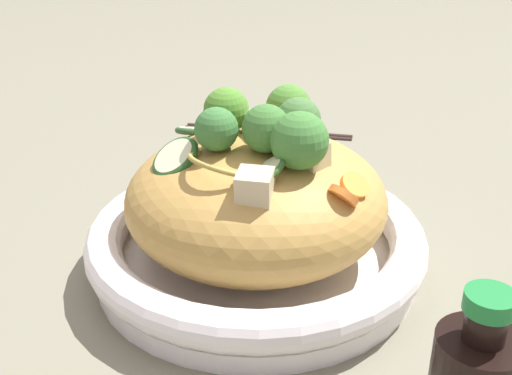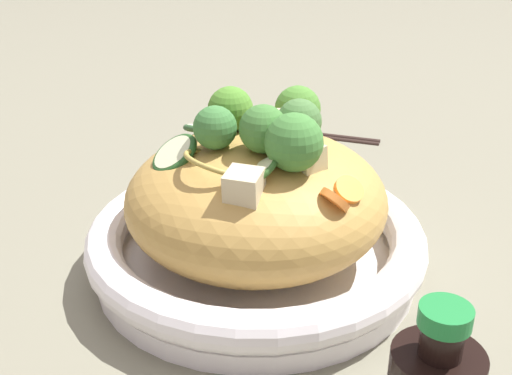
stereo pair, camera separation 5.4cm
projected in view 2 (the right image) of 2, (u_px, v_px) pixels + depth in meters
The scene contains 8 objects.
ground_plane at pixel (256, 268), 0.58m from camera, with size 3.00×3.00×0.00m, color slate.
serving_bowl at pixel (256, 244), 0.57m from camera, with size 0.29×0.29×0.05m.
noodle_heap at pixel (256, 198), 0.55m from camera, with size 0.22×0.22×0.11m.
broccoli_florets at pixel (273, 124), 0.52m from camera, with size 0.13×0.15×0.06m.
carrot_coins at pixel (309, 157), 0.52m from camera, with size 0.13×0.12×0.04m.
zucchini_slices at pixel (202, 148), 0.53m from camera, with size 0.14×0.12×0.03m.
chicken_chunks at pixel (271, 152), 0.51m from camera, with size 0.09×0.12×0.04m.
chopsticks_pair at pixel (295, 131), 0.87m from camera, with size 0.23×0.06×0.01m.
Camera 2 is at (-0.23, 0.43, 0.32)m, focal length 45.51 mm.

